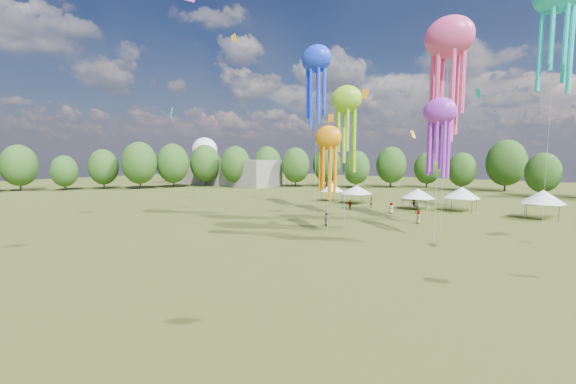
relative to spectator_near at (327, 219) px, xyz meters
The scene contains 8 objects.
ground 31.61m from the spectator_near, 75.53° to the right, with size 300.00×300.00×0.00m, color #384416.
spectator_near is the anchor object (origin of this frame).
spectators_far 17.90m from the spectator_near, 70.28° to the left, with size 31.91×13.83×1.86m.
festival_tents 23.99m from the spectator_near, 76.76° to the left, with size 40.27×7.72×4.26m.
show_kites 23.45m from the spectator_near, 40.06° to the left, with size 33.46×27.30×32.10m.
treeline 32.67m from the spectator_near, 82.80° to the left, with size 201.57×95.24×13.43m.
hangar 76.37m from the spectator_near, 147.14° to the left, with size 40.00×12.00×8.00m, color gray.
radome 93.52m from the spectator_near, 149.38° to the left, with size 9.00×9.00×16.00m.
Camera 1 is at (16.02, -9.63, 9.02)m, focal length 22.50 mm.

